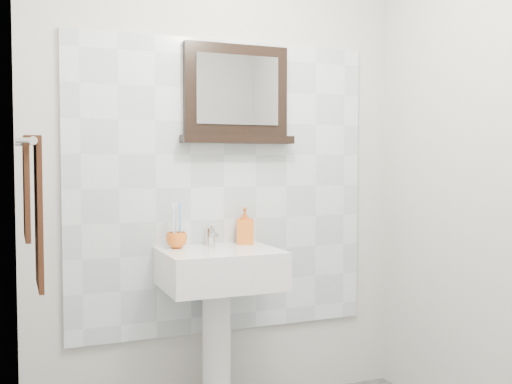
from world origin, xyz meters
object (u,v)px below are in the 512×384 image
Objects in this scene: framed_mirror at (236,97)px; pedestal_sink at (219,287)px; hand_towel at (34,200)px; toothbrush_cup at (177,240)px; soap_dispenser at (245,226)px.

pedestal_sink is at bearing -130.36° from framed_mirror.
framed_mirror reaches higher than hand_towel.
framed_mirror is at bearing 29.87° from hand_towel.
toothbrush_cup is at bearing 37.02° from hand_towel.
hand_towel reaches higher than soap_dispenser.
framed_mirror reaches higher than pedestal_sink.
pedestal_sink is at bearing 24.78° from hand_towel.
hand_towel reaches higher than pedestal_sink.
toothbrush_cup is 0.17× the size of framed_mirror.
framed_mirror reaches higher than toothbrush_cup.
soap_dispenser reaches higher than pedestal_sink.
framed_mirror is (0.16, 0.19, 0.94)m from pedestal_sink.
framed_mirror is at bearing 49.64° from pedestal_sink.
framed_mirror is (-0.03, 0.05, 0.66)m from soap_dispenser.
soap_dispenser is 0.66m from framed_mirror.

